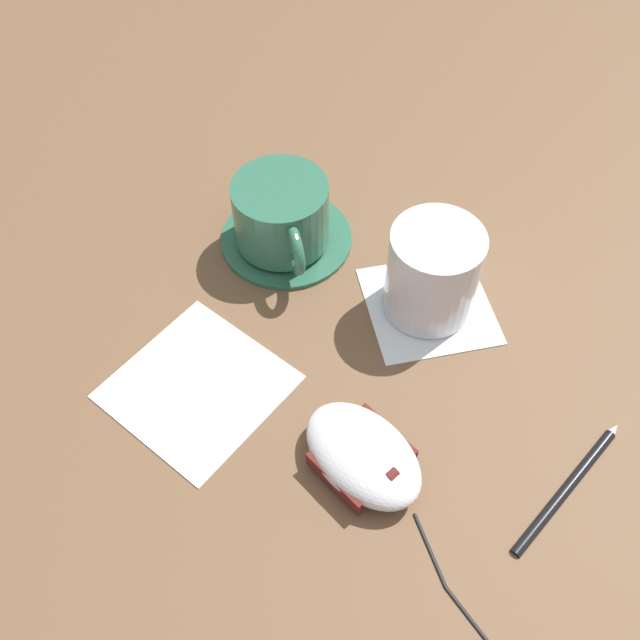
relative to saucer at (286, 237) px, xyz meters
The scene contains 8 objects.
ground_plane 0.15m from the saucer, 63.76° to the right, with size 3.00×3.00×0.00m, color brown.
saucer is the anchor object (origin of this frame).
coffee_cup 0.04m from the saucer, 120.51° to the right, with size 0.09×0.12×0.07m.
computer_mouse 0.25m from the saucer, 80.55° to the right, with size 0.12×0.13×0.04m.
napkin_under_glass 0.16m from the saucer, 37.73° to the right, with size 0.11×0.11×0.00m, color white.
drinking_glass 0.16m from the saucer, 37.72° to the right, with size 0.08×0.08×0.09m, color silver.
napkin_spare 0.19m from the saucer, 118.70° to the right, with size 0.13×0.13×0.00m, color white.
pen 0.35m from the saucer, 54.93° to the right, with size 0.12×0.10×0.01m.
Camera 1 is at (-0.08, -0.36, 0.53)m, focal length 40.00 mm.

